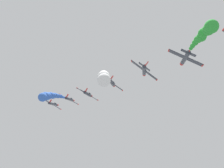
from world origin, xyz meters
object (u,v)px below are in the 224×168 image
(airplane_right_inner, at_px, (88,94))
(airplane_right_outer, at_px, (144,70))
(airplane_left_outer, at_px, (112,83))
(airplane_lead, at_px, (53,104))
(airplane_trailing, at_px, (185,58))
(airplane_left_inner, at_px, (70,99))

(airplane_right_inner, relative_size, airplane_right_outer, 1.00)
(airplane_left_outer, relative_size, airplane_right_outer, 1.00)
(airplane_lead, bearing_deg, airplane_right_outer, -38.95)
(airplane_left_outer, xyz_separation_m, airplane_trailing, (21.38, -15.98, 2.92))
(airplane_left_inner, bearing_deg, airplane_right_outer, -40.61)
(airplane_lead, bearing_deg, airplane_left_outer, -38.46)
(airplane_right_outer, bearing_deg, airplane_right_inner, 140.44)
(airplane_right_inner, bearing_deg, airplane_right_outer, -39.56)
(airplane_left_outer, bearing_deg, airplane_right_outer, -40.29)
(airplane_right_inner, relative_size, airplane_left_outer, 1.00)
(airplane_lead, distance_m, airplane_left_inner, 11.76)
(airplane_lead, height_order, airplane_right_inner, airplane_right_inner)
(airplane_lead, relative_size, airplane_left_outer, 1.00)
(airplane_right_outer, xyz_separation_m, airplane_trailing, (10.51, -6.76, 1.28))
(airplane_lead, relative_size, airplane_right_inner, 1.00)
(airplane_right_inner, distance_m, airplane_trailing, 40.27)
(airplane_right_inner, height_order, airplane_left_outer, airplane_left_outer)
(airplane_left_inner, xyz_separation_m, airplane_right_inner, (10.29, -9.49, 0.70))
(airplane_lead, xyz_separation_m, airplane_left_outer, (30.38, -24.14, 4.54))
(airplane_lead, relative_size, airplane_trailing, 1.00)
(airplane_left_inner, bearing_deg, airplane_right_inner, -42.68)
(airplane_lead, height_order, airplane_right_outer, airplane_right_outer)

